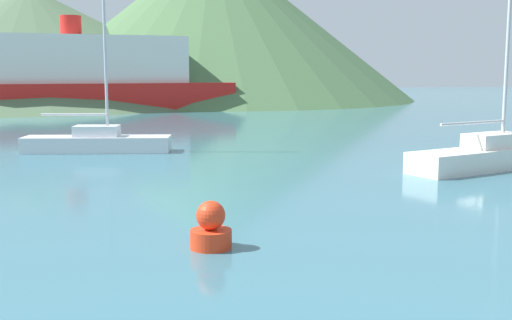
% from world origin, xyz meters
% --- Properties ---
extents(sailboat_inner, '(6.11, 2.36, 8.80)m').
position_xyz_m(sailboat_inner, '(-3.53, 26.03, 0.47)').
color(sailboat_inner, silver).
rests_on(sailboat_inner, ground_plane).
extents(sailboat_middle, '(6.89, 3.82, 11.45)m').
position_xyz_m(sailboat_middle, '(9.97, 18.90, 0.54)').
color(sailboat_middle, white).
rests_on(sailboat_middle, ground_plane).
extents(ferry_distant, '(26.53, 11.07, 7.70)m').
position_xyz_m(ferry_distant, '(-6.92, 53.58, 2.69)').
color(ferry_distant, red).
rests_on(ferry_distant, ground_plane).
extents(buoy_marker, '(0.79, 0.79, 0.91)m').
position_xyz_m(buoy_marker, '(-0.62, 10.79, 0.37)').
color(buoy_marker, red).
rests_on(buoy_marker, ground_plane).
extents(hill_west, '(49.59, 49.59, 12.06)m').
position_xyz_m(hill_west, '(-12.72, 71.60, 6.03)').
color(hill_west, '#4C6647').
rests_on(hill_west, ground_plane).
extents(hill_central, '(45.31, 45.31, 17.75)m').
position_xyz_m(hill_central, '(6.99, 73.18, 8.87)').
color(hill_central, '#476B42').
rests_on(hill_central, ground_plane).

